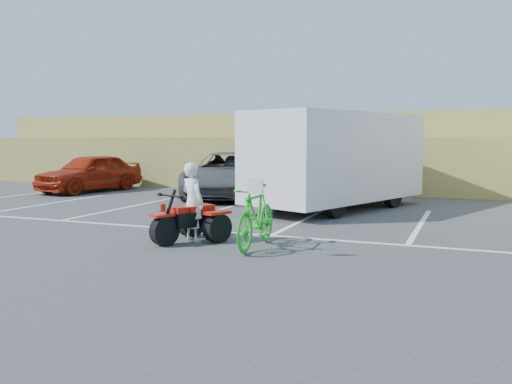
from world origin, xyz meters
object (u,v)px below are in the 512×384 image
at_px(red_car, 90,173).
at_px(cargo_trailer, 337,158).
at_px(grey_pickup, 229,175).
at_px(quad_atv_blue, 234,201).
at_px(quad_atv_green, 326,204).
at_px(green_dirt_bike, 256,216).
at_px(red_trike_atv, 187,242).
at_px(rider, 193,202).

relative_size(red_car, cargo_trailer, 0.67).
xyz_separation_m(grey_pickup, quad_atv_blue, (0.68, -1.06, -0.75)).
height_order(grey_pickup, quad_atv_green, grey_pickup).
bearing_deg(green_dirt_bike, cargo_trailer, 86.32).
distance_m(red_trike_atv, grey_pickup, 8.00).
bearing_deg(quad_atv_green, rider, -121.12).
xyz_separation_m(grey_pickup, red_car, (-5.55, -0.25, -0.05)).
relative_size(rider, quad_atv_green, 0.91).
relative_size(red_trike_atv, rider, 0.97).
xyz_separation_m(red_trike_atv, cargo_trailer, (1.53, 5.81, 1.44)).
xyz_separation_m(red_trike_atv, quad_atv_green, (0.98, 6.74, 0.00)).
height_order(red_trike_atv, red_car, red_car).
relative_size(green_dirt_bike, cargo_trailer, 0.31).
bearing_deg(grey_pickup, red_trike_atv, -86.38).
bearing_deg(rider, red_car, -16.69).
relative_size(red_car, quad_atv_blue, 3.15).
bearing_deg(quad_atv_blue, grey_pickup, 109.16).
bearing_deg(red_car, quad_atv_blue, 3.07).
height_order(red_trike_atv, quad_atv_blue, red_trike_atv).
height_order(red_trike_atv, grey_pickup, grey_pickup).
xyz_separation_m(rider, green_dirt_bike, (1.37, -0.13, -0.18)).
height_order(red_trike_atv, green_dirt_bike, green_dirt_bike).
bearing_deg(green_dirt_bike, rider, 171.99).
bearing_deg(cargo_trailer, red_car, -167.30).
bearing_deg(quad_atv_green, red_trike_atv, -121.48).
distance_m(rider, red_car, 10.87).
relative_size(rider, grey_pickup, 0.28).
relative_size(rider, green_dirt_bike, 0.79).
height_order(rider, grey_pickup, rider).
bearing_deg(cargo_trailer, green_dirt_bike, -69.62).
distance_m(red_trike_atv, red_car, 10.93).
distance_m(grey_pickup, cargo_trailer, 4.51).
bearing_deg(quad_atv_blue, rider, -86.00).
bearing_deg(rider, cargo_trailer, -80.12).
bearing_deg(green_dirt_bike, quad_atv_blue, 114.59).
bearing_deg(quad_atv_green, green_dirt_bike, -109.37).
bearing_deg(quad_atv_blue, green_dirt_bike, -75.93).
bearing_deg(red_car, cargo_trailer, 1.82).
relative_size(red_trike_atv, quad_atv_blue, 1.12).
relative_size(red_trike_atv, quad_atv_green, 0.88).
distance_m(green_dirt_bike, quad_atv_green, 6.77).
bearing_deg(cargo_trailer, rider, -83.16).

